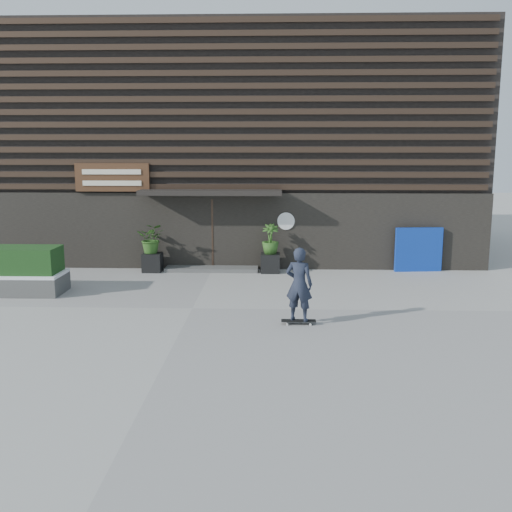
{
  "coord_description": "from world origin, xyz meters",
  "views": [
    {
      "loc": [
        2.03,
        -13.99,
        3.89
      ],
      "look_at": [
        1.54,
        1.27,
        1.1
      ],
      "focal_mm": 41.04,
      "sensor_mm": 36.0,
      "label": 1
    }
  ],
  "objects_px": {
    "planter_pot_right": "(270,263)",
    "skateboarder": "(299,285)",
    "planter_pot_left": "(153,262)",
    "raised_bed": "(0,284)",
    "blue_tarp": "(419,250)"
  },
  "relations": [
    {
      "from": "raised_bed",
      "to": "blue_tarp",
      "type": "height_order",
      "value": "blue_tarp"
    },
    {
      "from": "planter_pot_left",
      "to": "planter_pot_right",
      "type": "xyz_separation_m",
      "value": [
        3.8,
        0.0,
        0.0
      ]
    },
    {
      "from": "planter_pot_left",
      "to": "planter_pot_right",
      "type": "height_order",
      "value": "same"
    },
    {
      "from": "planter_pot_left",
      "to": "skateboarder",
      "type": "distance_m",
      "value": 7.25
    },
    {
      "from": "planter_pot_left",
      "to": "raised_bed",
      "type": "height_order",
      "value": "planter_pot_left"
    },
    {
      "from": "blue_tarp",
      "to": "skateboarder",
      "type": "relative_size",
      "value": 0.86
    },
    {
      "from": "planter_pot_right",
      "to": "raised_bed",
      "type": "height_order",
      "value": "planter_pot_right"
    },
    {
      "from": "planter_pot_right",
      "to": "skateboarder",
      "type": "xyz_separation_m",
      "value": [
        0.69,
        -5.66,
        0.62
      ]
    },
    {
      "from": "raised_bed",
      "to": "blue_tarp",
      "type": "relative_size",
      "value": 2.3
    },
    {
      "from": "planter_pot_right",
      "to": "raised_bed",
      "type": "xyz_separation_m",
      "value": [
        -7.4,
        -2.98,
        -0.05
      ]
    },
    {
      "from": "planter_pot_right",
      "to": "blue_tarp",
      "type": "xyz_separation_m",
      "value": [
        4.77,
        0.3,
        0.41
      ]
    },
    {
      "from": "raised_bed",
      "to": "skateboarder",
      "type": "xyz_separation_m",
      "value": [
        8.09,
        -2.68,
        0.67
      ]
    },
    {
      "from": "planter_pot_left",
      "to": "blue_tarp",
      "type": "height_order",
      "value": "blue_tarp"
    },
    {
      "from": "planter_pot_left",
      "to": "skateboarder",
      "type": "relative_size",
      "value": 0.34
    },
    {
      "from": "raised_bed",
      "to": "skateboarder",
      "type": "bearing_deg",
      "value": -18.35
    }
  ]
}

